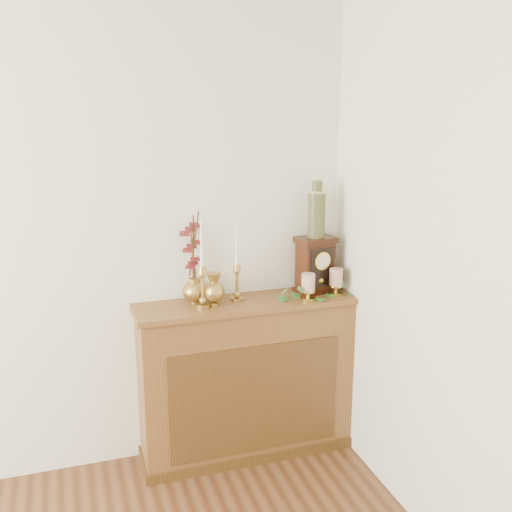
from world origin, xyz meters
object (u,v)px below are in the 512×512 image
object	(u,v)px
candlestick_center	(237,276)
ceramic_vase	(317,212)
bud_vase	(214,290)
mantel_clock	(315,265)
candlestick_left	(202,280)
ginger_jar	(192,260)

from	to	relation	value
candlestick_center	ceramic_vase	distance (m)	0.57
bud_vase	mantel_clock	distance (m)	0.62
candlestick_center	bud_vase	distance (m)	0.16
candlestick_left	ceramic_vase	bearing A→B (deg)	6.24
candlestick_center	ceramic_vase	size ratio (longest dim) A/B	1.34
candlestick_left	mantel_clock	xyz separation A→B (m)	(0.68, 0.07, 0.00)
candlestick_left	ceramic_vase	distance (m)	0.75
mantel_clock	ceramic_vase	bearing A→B (deg)	90.00
ginger_jar	ceramic_vase	bearing A→B (deg)	-4.77
candlestick_center	ginger_jar	distance (m)	0.26
bud_vase	ginger_jar	distance (m)	0.21
candlestick_center	mantel_clock	size ratio (longest dim) A/B	1.34
candlestick_left	mantel_clock	bearing A→B (deg)	5.99
candlestick_left	ginger_jar	bearing A→B (deg)	100.37
candlestick_left	ginger_jar	world-z (taller)	ginger_jar
mantel_clock	candlestick_center	bearing A→B (deg)	171.60
candlestick_center	bud_vase	xyz separation A→B (m)	(-0.14, -0.05, -0.05)
candlestick_center	ginger_jar	xyz separation A→B (m)	(-0.23, 0.08, 0.09)
candlestick_center	bud_vase	bearing A→B (deg)	-161.50
candlestick_left	bud_vase	world-z (taller)	candlestick_left
candlestick_left	ginger_jar	xyz separation A→B (m)	(-0.02, 0.13, 0.08)
candlestick_center	bud_vase	size ratio (longest dim) A/B	2.35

